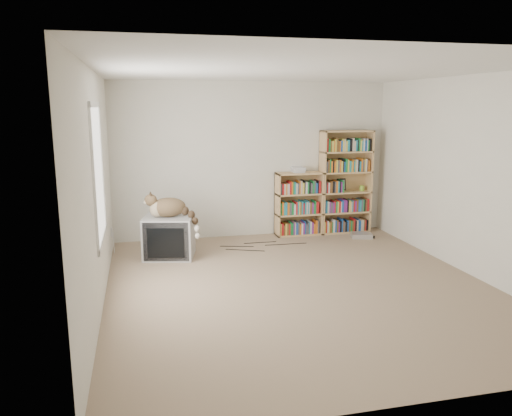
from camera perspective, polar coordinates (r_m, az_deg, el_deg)
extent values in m
cube|color=gray|center=(6.07, 4.99, -8.86)|extent=(4.50, 5.00, 0.01)
cube|color=silver|center=(8.14, -0.35, 5.48)|extent=(4.50, 0.02, 2.50)
cube|color=silver|center=(3.51, 18.13, -3.22)|extent=(4.50, 0.02, 2.50)
cube|color=silver|center=(5.48, -17.75, 1.96)|extent=(0.02, 5.00, 2.50)
cube|color=silver|center=(6.80, 23.55, 3.31)|extent=(0.02, 5.00, 2.50)
cube|color=white|center=(5.70, 5.44, 15.41)|extent=(4.50, 5.00, 0.02)
cube|color=white|center=(5.66, -17.57, 3.79)|extent=(0.02, 1.22, 1.52)
cube|color=#ACACAF|center=(7.21, -9.89, -3.22)|extent=(0.79, 0.74, 0.59)
cube|color=black|center=(6.93, -10.26, -3.83)|extent=(0.62, 0.16, 0.54)
cube|color=black|center=(6.91, -10.28, -3.97)|extent=(0.49, 0.12, 0.41)
cube|color=black|center=(7.34, -9.73, -3.04)|extent=(0.47, 0.42, 0.35)
ellipsoid|color=#382916|center=(7.09, -9.99, 0.09)|extent=(0.51, 0.36, 0.27)
ellipsoid|color=#382916|center=(7.11, -8.97, 0.07)|extent=(0.24, 0.26, 0.20)
ellipsoid|color=tan|center=(7.05, -11.29, -0.11)|extent=(0.20, 0.20, 0.22)
ellipsoid|color=#382916|center=(7.03, -11.94, 0.89)|extent=(0.19, 0.18, 0.17)
sphere|color=beige|center=(7.03, -12.48, 0.66)|extent=(0.07, 0.07, 0.07)
cone|color=black|center=(6.98, -11.90, 1.47)|extent=(0.07, 0.08, 0.09)
cone|color=black|center=(7.08, -11.97, 1.59)|extent=(0.07, 0.08, 0.09)
cube|color=tan|center=(8.37, 7.55, 2.86)|extent=(0.02, 0.30, 1.72)
cube|color=tan|center=(8.70, 12.72, 3.00)|extent=(0.02, 0.30, 1.72)
cube|color=tan|center=(8.65, 9.82, 3.07)|extent=(0.86, 0.03, 1.72)
cube|color=tan|center=(8.44, 10.39, 8.64)|extent=(0.86, 0.30, 0.02)
cube|color=tan|center=(8.69, 9.98, -2.60)|extent=(0.86, 0.30, 0.03)
cube|color=tan|center=(8.61, 10.06, -0.41)|extent=(0.86, 0.30, 0.03)
cube|color=tan|center=(8.55, 10.14, 1.81)|extent=(0.86, 0.30, 0.02)
cube|color=tan|center=(8.50, 10.22, 4.07)|extent=(0.86, 0.30, 0.02)
cube|color=tan|center=(8.46, 10.30, 6.34)|extent=(0.86, 0.30, 0.02)
cube|color=red|center=(8.66, 10.01, -1.91)|extent=(0.78, 0.24, 0.19)
cube|color=#184A9E|center=(8.59, 10.09, 0.29)|extent=(0.78, 0.24, 0.19)
cube|color=#167C37|center=(8.53, 10.17, 2.52)|extent=(0.78, 0.24, 0.19)
cube|color=#B8AB98|center=(8.49, 10.25, 4.79)|extent=(0.78, 0.24, 0.19)
cube|color=black|center=(8.46, 10.33, 7.07)|extent=(0.78, 0.24, 0.19)
cube|color=tan|center=(8.19, 2.45, 0.36)|extent=(0.03, 0.30, 1.05)
cube|color=tan|center=(8.41, 7.28, 0.58)|extent=(0.02, 0.30, 1.05)
cube|color=tan|center=(8.42, 4.61, 0.65)|extent=(0.76, 0.03, 1.05)
cube|color=tan|center=(8.21, 4.96, 3.98)|extent=(0.76, 0.30, 0.02)
cube|color=tan|center=(8.41, 4.84, -2.94)|extent=(0.76, 0.30, 0.03)
cube|color=tan|center=(8.33, 4.88, -0.67)|extent=(0.76, 0.30, 0.03)
cube|color=tan|center=(8.26, 4.92, 1.63)|extent=(0.76, 0.30, 0.02)
cube|color=red|center=(8.38, 4.85, -2.23)|extent=(0.68, 0.24, 0.19)
cube|color=#184A9E|center=(8.31, 4.89, 0.05)|extent=(0.68, 0.24, 0.19)
cube|color=#167C37|center=(8.24, 4.93, 2.37)|extent=(0.68, 0.24, 0.19)
cube|color=red|center=(8.23, 4.78, 4.39)|extent=(0.21, 0.27, 0.09)
cylinder|color=#8CC036|center=(8.66, 11.98, 2.25)|extent=(0.08, 0.08, 0.09)
cube|color=black|center=(8.61, 9.73, 2.67)|extent=(0.15, 0.05, 0.20)
cube|color=silver|center=(8.35, 11.96, -3.08)|extent=(0.38, 0.31, 0.07)
cube|color=silver|center=(7.54, -16.15, -2.65)|extent=(0.01, 0.08, 0.13)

